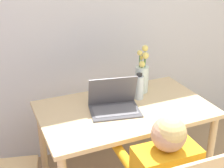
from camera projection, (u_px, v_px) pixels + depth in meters
The scene contains 5 objects.
wall_back at pixel (121, 8), 2.58m from camera, with size 6.40×0.05×2.50m.
dining_table at pixel (125, 120), 2.15m from camera, with size 1.15×0.69×0.72m.
laptop at pixel (114, 103), 2.07m from camera, with size 0.36×0.29×0.22m.
flower_vase at pixel (142, 75), 2.29m from camera, with size 0.10×0.10×0.36m.
water_bottle at pixel (139, 87), 2.20m from camera, with size 0.07×0.07×0.19m.
Camera 1 is at (-1.11, -0.14, 1.72)m, focal length 50.00 mm.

